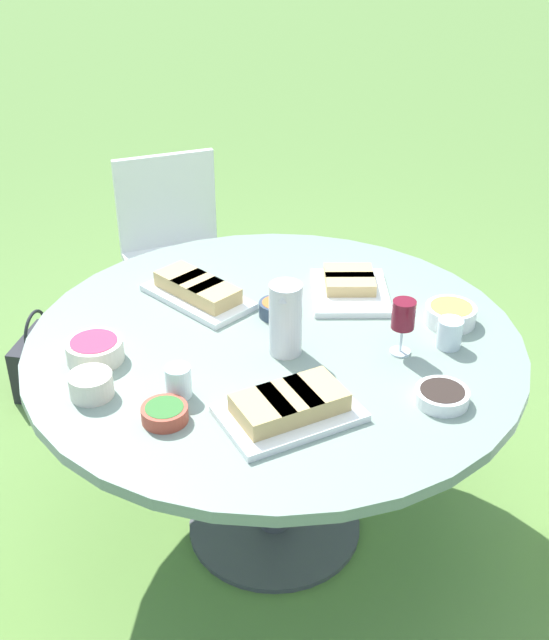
{
  "coord_description": "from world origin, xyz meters",
  "views": [
    {
      "loc": [
        1.97,
        0.38,
        2.02
      ],
      "look_at": [
        0.0,
        0.0,
        0.83
      ],
      "focal_mm": 45.0,
      "sensor_mm": 36.0,
      "label": 1
    }
  ],
  "objects_px": {
    "dining_table": "(274,367)",
    "handbag": "(41,361)",
    "chair_near_left": "(175,243)",
    "wine_glass": "(403,317)",
    "water_pitcher": "(285,319)"
  },
  "relations": [
    {
      "from": "dining_table",
      "to": "handbag",
      "type": "xyz_separation_m",
      "value": [
        -0.63,
        -1.14,
        -0.54
      ]
    },
    {
      "from": "chair_near_left",
      "to": "wine_glass",
      "type": "height_order",
      "value": "wine_glass"
    },
    {
      "from": "dining_table",
      "to": "water_pitcher",
      "type": "relative_size",
      "value": 6.75
    },
    {
      "from": "dining_table",
      "to": "wine_glass",
      "type": "xyz_separation_m",
      "value": [
        0.01,
        0.37,
        0.22
      ]
    },
    {
      "from": "water_pitcher",
      "to": "handbag",
      "type": "height_order",
      "value": "water_pitcher"
    },
    {
      "from": "chair_near_left",
      "to": "wine_glass",
      "type": "xyz_separation_m",
      "value": [
        1.08,
        1.02,
        0.36
      ]
    },
    {
      "from": "chair_near_left",
      "to": "wine_glass",
      "type": "bearing_deg",
      "value": 43.33
    },
    {
      "from": "wine_glass",
      "to": "handbag",
      "type": "bearing_deg",
      "value": -113.25
    },
    {
      "from": "dining_table",
      "to": "chair_near_left",
      "type": "height_order",
      "value": "chair_near_left"
    },
    {
      "from": "dining_table",
      "to": "water_pitcher",
      "type": "bearing_deg",
      "value": 32.71
    },
    {
      "from": "dining_table",
      "to": "handbag",
      "type": "relative_size",
      "value": 4.0
    },
    {
      "from": "wine_glass",
      "to": "handbag",
      "type": "height_order",
      "value": "wine_glass"
    },
    {
      "from": "dining_table",
      "to": "wine_glass",
      "type": "height_order",
      "value": "wine_glass"
    },
    {
      "from": "dining_table",
      "to": "water_pitcher",
      "type": "xyz_separation_m",
      "value": [
        0.07,
        0.04,
        0.21
      ]
    },
    {
      "from": "dining_table",
      "to": "water_pitcher",
      "type": "distance_m",
      "value": 0.23
    }
  ]
}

